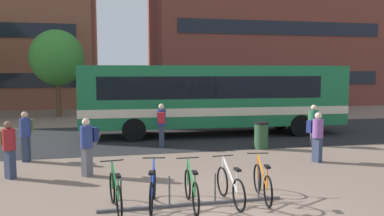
% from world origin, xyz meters
% --- Properties ---
extents(ground, '(200.00, 200.00, 0.00)m').
position_xyz_m(ground, '(0.00, 0.00, 0.00)').
color(ground, '#7A6656').
extents(bus_lane_asphalt, '(80.00, 7.20, 0.01)m').
position_xyz_m(bus_lane_asphalt, '(0.00, 9.53, 0.00)').
color(bus_lane_asphalt, '#232326').
rests_on(bus_lane_asphalt, ground).
extents(city_bus, '(12.12, 3.09, 3.20)m').
position_xyz_m(city_bus, '(2.29, 9.53, 1.78)').
color(city_bus, '#196B3D').
rests_on(city_bus, ground).
extents(bike_rack, '(4.14, 0.11, 0.70)m').
position_xyz_m(bike_rack, '(-0.68, 0.65, 0.09)').
color(bike_rack, '#47474C').
rests_on(bike_rack, ground).
extents(parked_bicycle_green_0, '(0.52, 1.71, 0.99)m').
position_xyz_m(parked_bicycle_green_0, '(-2.35, 0.68, 0.38)').
color(parked_bicycle_green_0, black).
rests_on(parked_bicycle_green_0, ground).
extents(parked_bicycle_blue_1, '(0.52, 1.71, 0.99)m').
position_xyz_m(parked_bicycle_blue_1, '(-1.55, 0.75, 0.38)').
color(parked_bicycle_blue_1, black).
rests_on(parked_bicycle_blue_1, ground).
extents(parked_bicycle_green_2, '(0.52, 1.72, 0.99)m').
position_xyz_m(parked_bicycle_green_2, '(-0.72, 0.59, 0.38)').
color(parked_bicycle_green_2, black).
rests_on(parked_bicycle_green_2, ground).
extents(parked_bicycle_white_3, '(0.52, 1.72, 0.99)m').
position_xyz_m(parked_bicycle_white_3, '(0.18, 0.63, 0.38)').
color(parked_bicycle_white_3, black).
rests_on(parked_bicycle_white_3, ground).
extents(parked_bicycle_orange_4, '(0.52, 1.71, 0.99)m').
position_xyz_m(parked_bicycle_orange_4, '(0.99, 0.72, 0.38)').
color(parked_bicycle_orange_4, black).
rests_on(parked_bicycle_orange_4, ground).
extents(commuter_olive_pack_0, '(0.59, 0.58, 1.61)m').
position_xyz_m(commuter_olive_pack_0, '(-5.22, 3.77, 0.93)').
color(commuter_olive_pack_0, '#2D3851').
rests_on(commuter_olive_pack_0, ground).
extents(commuter_olive_pack_1, '(0.39, 0.56, 1.65)m').
position_xyz_m(commuter_olive_pack_1, '(-5.20, 5.78, 0.95)').
color(commuter_olive_pack_1, '#2D3851').
rests_on(commuter_olive_pack_1, ground).
extents(commuter_olive_pack_2, '(0.45, 0.59, 1.65)m').
position_xyz_m(commuter_olive_pack_2, '(5.37, 6.16, 0.95)').
color(commuter_olive_pack_2, '#565660').
rests_on(commuter_olive_pack_2, ground).
extents(commuter_red_pack_3, '(0.39, 0.56, 1.70)m').
position_xyz_m(commuter_red_pack_3, '(-0.55, 7.13, 0.98)').
color(commuter_red_pack_3, '#2D3851').
rests_on(commuter_red_pack_3, ground).
extents(commuter_navy_pack_4, '(0.50, 0.60, 1.64)m').
position_xyz_m(commuter_navy_pack_4, '(4.11, 3.74, 0.94)').
color(commuter_navy_pack_4, '#2D3851').
rests_on(commuter_navy_pack_4, ground).
extents(commuter_navy_pack_5, '(0.57, 0.60, 1.65)m').
position_xyz_m(commuter_navy_pack_5, '(-3.10, 3.58, 0.95)').
color(commuter_navy_pack_5, '#565660').
rests_on(commuter_navy_pack_5, ground).
extents(trash_bin, '(0.55, 0.55, 1.03)m').
position_xyz_m(trash_bin, '(3.15, 6.07, 0.52)').
color(trash_bin, '#284C2D').
rests_on(trash_bin, ground).
extents(street_tree_0, '(3.39, 3.39, 5.60)m').
position_xyz_m(street_tree_0, '(-5.87, 18.24, 3.79)').
color(street_tree_0, brown).
rests_on(street_tree_0, ground).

